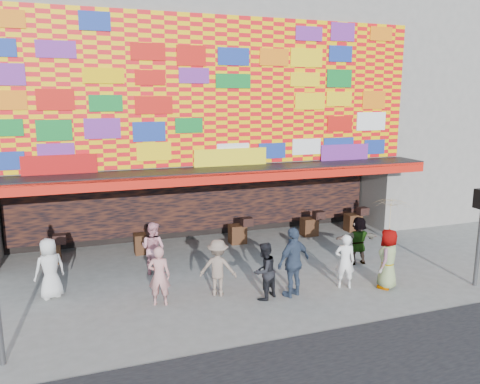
{
  "coord_description": "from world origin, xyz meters",
  "views": [
    {
      "loc": [
        -4.5,
        -11.31,
        5.36
      ],
      "look_at": [
        0.18,
        2.0,
        2.51
      ],
      "focal_mm": 35.0,
      "sensor_mm": 36.0,
      "label": 1
    }
  ],
  "objects_px": {
    "parasol": "(391,215)",
    "ped_b": "(159,276)",
    "ped_g": "(388,259)",
    "ped_d": "(218,268)",
    "ped_e": "(294,262)",
    "ped_f": "(358,240)",
    "ped_a": "(50,268)",
    "ped_h": "(345,261)",
    "ped_i": "(153,248)",
    "ped_c": "(264,271)"
  },
  "relations": [
    {
      "from": "parasol",
      "to": "ped_b",
      "type": "bearing_deg",
      "value": 170.82
    },
    {
      "from": "ped_b",
      "to": "ped_g",
      "type": "distance_m",
      "value": 6.42
    },
    {
      "from": "ped_d",
      "to": "ped_e",
      "type": "bearing_deg",
      "value": -175.65
    },
    {
      "from": "ped_d",
      "to": "ped_f",
      "type": "bearing_deg",
      "value": -145.24
    },
    {
      "from": "ped_d",
      "to": "ped_a",
      "type": "bearing_deg",
      "value": 7.58
    },
    {
      "from": "ped_e",
      "to": "ped_h",
      "type": "height_order",
      "value": "ped_e"
    },
    {
      "from": "ped_e",
      "to": "ped_f",
      "type": "bearing_deg",
      "value": -173.94
    },
    {
      "from": "ped_e",
      "to": "ped_i",
      "type": "bearing_deg",
      "value": -62.28
    },
    {
      "from": "ped_e",
      "to": "ped_g",
      "type": "height_order",
      "value": "ped_e"
    },
    {
      "from": "ped_b",
      "to": "ped_g",
      "type": "xyz_separation_m",
      "value": [
        6.34,
        -1.02,
        0.06
      ]
    },
    {
      "from": "ped_h",
      "to": "ped_i",
      "type": "relative_size",
      "value": 0.96
    },
    {
      "from": "ped_e",
      "to": "ped_i",
      "type": "height_order",
      "value": "ped_e"
    },
    {
      "from": "ped_c",
      "to": "ped_h",
      "type": "height_order",
      "value": "ped_c"
    },
    {
      "from": "ped_d",
      "to": "parasol",
      "type": "xyz_separation_m",
      "value": [
        4.71,
        -1.11,
        1.37
      ]
    },
    {
      "from": "ped_b",
      "to": "ped_c",
      "type": "xyz_separation_m",
      "value": [
        2.73,
        -0.56,
        -0.01
      ]
    },
    {
      "from": "ped_h",
      "to": "ped_c",
      "type": "bearing_deg",
      "value": 19.48
    },
    {
      "from": "ped_a",
      "to": "parasol",
      "type": "height_order",
      "value": "parasol"
    },
    {
      "from": "ped_h",
      "to": "ped_f",
      "type": "bearing_deg",
      "value": -112.75
    },
    {
      "from": "ped_a",
      "to": "ped_b",
      "type": "relative_size",
      "value": 1.04
    },
    {
      "from": "ped_a",
      "to": "ped_h",
      "type": "bearing_deg",
      "value": 142.57
    },
    {
      "from": "ped_d",
      "to": "ped_i",
      "type": "xyz_separation_m",
      "value": [
        -1.42,
        2.2,
        0.03
      ]
    },
    {
      "from": "ped_a",
      "to": "ped_g",
      "type": "distance_m",
      "value": 9.38
    },
    {
      "from": "ped_e",
      "to": "ped_h",
      "type": "relative_size",
      "value": 1.24
    },
    {
      "from": "ped_f",
      "to": "ped_i",
      "type": "relative_size",
      "value": 0.96
    },
    {
      "from": "ped_d",
      "to": "parasol",
      "type": "height_order",
      "value": "parasol"
    },
    {
      "from": "ped_a",
      "to": "parasol",
      "type": "xyz_separation_m",
      "value": [
        9.05,
        -2.46,
        1.33
      ]
    },
    {
      "from": "ped_c",
      "to": "ped_f",
      "type": "relative_size",
      "value": 1.0
    },
    {
      "from": "ped_d",
      "to": "ped_c",
      "type": "bearing_deg",
      "value": 174.57
    },
    {
      "from": "ped_e",
      "to": "ped_h",
      "type": "distance_m",
      "value": 1.65
    },
    {
      "from": "ped_f",
      "to": "ped_b",
      "type": "bearing_deg",
      "value": 12.32
    },
    {
      "from": "ped_b",
      "to": "parasol",
      "type": "bearing_deg",
      "value": -172.51
    },
    {
      "from": "ped_b",
      "to": "ped_c",
      "type": "distance_m",
      "value": 2.78
    },
    {
      "from": "ped_f",
      "to": "ped_h",
      "type": "xyz_separation_m",
      "value": [
        -1.48,
        -1.57,
        -0.0
      ]
    },
    {
      "from": "ped_i",
      "to": "ped_d",
      "type": "bearing_deg",
      "value": 165.51
    },
    {
      "from": "ped_a",
      "to": "ped_g",
      "type": "relative_size",
      "value": 0.97
    },
    {
      "from": "ped_f",
      "to": "parasol",
      "type": "height_order",
      "value": "parasol"
    },
    {
      "from": "ped_f",
      "to": "ped_h",
      "type": "bearing_deg",
      "value": 50.84
    },
    {
      "from": "ped_a",
      "to": "ped_g",
      "type": "bearing_deg",
      "value": 141.87
    },
    {
      "from": "ped_f",
      "to": "ped_i",
      "type": "distance_m",
      "value": 6.59
    },
    {
      "from": "ped_b",
      "to": "ped_d",
      "type": "xyz_separation_m",
      "value": [
        1.62,
        0.08,
        -0.01
      ]
    },
    {
      "from": "ped_f",
      "to": "parasol",
      "type": "distance_m",
      "value": 2.43
    },
    {
      "from": "ped_b",
      "to": "ped_d",
      "type": "distance_m",
      "value": 1.62
    },
    {
      "from": "ped_d",
      "to": "ped_e",
      "type": "height_order",
      "value": "ped_e"
    },
    {
      "from": "ped_f",
      "to": "ped_g",
      "type": "distance_m",
      "value": 2.01
    },
    {
      "from": "ped_c",
      "to": "ped_e",
      "type": "relative_size",
      "value": 0.81
    },
    {
      "from": "ped_a",
      "to": "parasol",
      "type": "relative_size",
      "value": 0.89
    },
    {
      "from": "ped_c",
      "to": "ped_e",
      "type": "height_order",
      "value": "ped_e"
    },
    {
      "from": "ped_b",
      "to": "ped_h",
      "type": "distance_m",
      "value": 5.23
    },
    {
      "from": "ped_d",
      "to": "ped_g",
      "type": "xyz_separation_m",
      "value": [
        4.71,
        -1.11,
        0.07
      ]
    },
    {
      "from": "ped_b",
      "to": "ped_e",
      "type": "bearing_deg",
      "value": -173.57
    }
  ]
}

